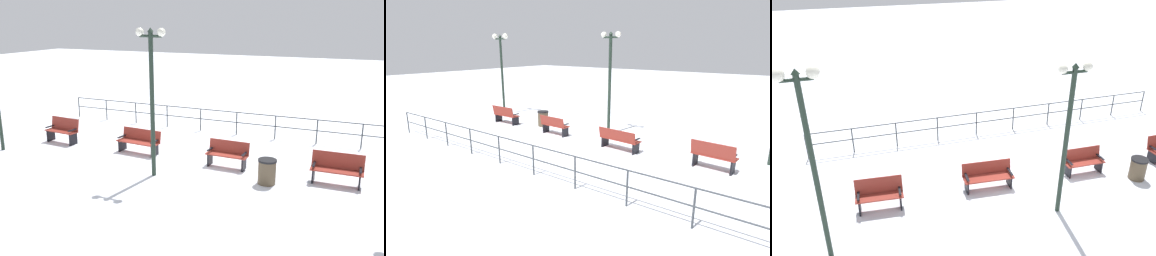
% 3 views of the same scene
% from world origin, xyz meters
% --- Properties ---
extents(ground_plane, '(80.00, 80.00, 0.00)m').
position_xyz_m(ground_plane, '(0.00, 0.00, 0.00)').
color(ground_plane, white).
rests_on(ground_plane, ground).
extents(bench_nearest, '(0.62, 1.43, 0.97)m').
position_xyz_m(bench_nearest, '(-0.07, -5.15, 0.50)').
color(bench_nearest, maroon).
rests_on(bench_nearest, ground).
extents(bench_second, '(0.67, 1.66, 0.85)m').
position_xyz_m(bench_second, '(-0.15, -1.71, 0.44)').
color(bench_second, maroon).
rests_on(bench_second, ground).
extents(bench_third, '(0.53, 1.40, 0.87)m').
position_xyz_m(bench_third, '(-0.02, 1.72, 0.45)').
color(bench_third, maroon).
rests_on(bench_third, ground).
extents(bench_fourth, '(0.56, 1.51, 0.92)m').
position_xyz_m(bench_fourth, '(0.05, 5.16, 0.47)').
color(bench_fourth, maroon).
rests_on(bench_fourth, ground).
extents(lamppost_middle, '(0.25, 0.96, 4.52)m').
position_xyz_m(lamppost_middle, '(1.61, -0.15, 2.89)').
color(lamppost_middle, '#1E2D23').
rests_on(lamppost_middle, ground).
extents(lamppost_far, '(0.30, 1.18, 4.60)m').
position_xyz_m(lamppost_far, '(1.61, 7.13, 3.23)').
color(lamppost_far, '#1E2D23').
rests_on(lamppost_far, ground).
extents(waterfront_railing, '(0.05, 14.77, 0.98)m').
position_xyz_m(waterfront_railing, '(-3.85, 0.00, 0.66)').
color(waterfront_railing, '#383D42').
rests_on(waterfront_railing, ground).
extents(trash_bin, '(0.55, 0.55, 0.76)m').
position_xyz_m(trash_bin, '(0.87, 3.26, 0.38)').
color(trash_bin, brown).
rests_on(trash_bin, ground).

